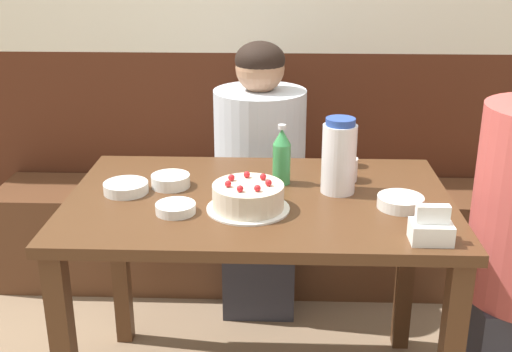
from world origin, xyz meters
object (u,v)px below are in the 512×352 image
at_px(person_pale_blue_shirt, 260,182).
at_px(napkin_holder, 431,229).
at_px(soju_bottle, 282,156).
at_px(glass_water_tall, 347,155).
at_px(bowl_side_dish, 176,208).
at_px(bowl_soup_white, 126,188).
at_px(water_pitcher, 339,157).
at_px(bowl_rice_small, 171,181).
at_px(glass_tumbler_short, 347,169).
at_px(bowl_sauce_shallow, 400,202).
at_px(bench_seat, 265,236).
at_px(birthday_cake, 248,197).

bearing_deg(person_pale_blue_shirt, napkin_holder, 27.30).
bearing_deg(soju_bottle, glass_water_tall, 38.30).
bearing_deg(soju_bottle, person_pale_blue_shirt, 99.57).
bearing_deg(bowl_side_dish, bowl_soup_white, 140.04).
relative_size(water_pitcher, bowl_side_dish, 2.04).
relative_size(bowl_rice_small, bowl_side_dish, 1.06).
bearing_deg(soju_bottle, glass_tumbler_short, 9.66).
bearing_deg(bowl_sauce_shallow, bench_seat, 115.32).
distance_m(napkin_holder, bowl_soup_white, 0.95).
relative_size(bowl_rice_small, glass_tumbler_short, 1.62).
bearing_deg(bowl_rice_small, birthday_cake, -34.17).
height_order(bowl_side_dish, glass_tumbler_short, glass_tumbler_short).
bearing_deg(glass_water_tall, bowl_sauce_shallow, -71.29).
bearing_deg(person_pale_blue_shirt, bowl_side_dish, -16.06).
xyz_separation_m(bowl_sauce_shallow, glass_tumbler_short, (-0.14, 0.23, 0.02)).
height_order(birthday_cake, person_pale_blue_shirt, person_pale_blue_shirt).
bearing_deg(bowl_sauce_shallow, person_pale_blue_shirt, 122.05).
relative_size(bowl_soup_white, bowl_sauce_shallow, 1.02).
relative_size(water_pitcher, person_pale_blue_shirt, 0.21).
relative_size(bowl_sauce_shallow, glass_tumbler_short, 1.80).
bearing_deg(glass_tumbler_short, water_pitcher, -109.62).
relative_size(water_pitcher, napkin_holder, 2.20).
relative_size(bench_seat, bowl_soup_white, 17.22).
xyz_separation_m(water_pitcher, bowl_soup_white, (-0.67, -0.03, -0.10)).
bearing_deg(bowl_side_dish, napkin_holder, -13.14).
bearing_deg(bowl_soup_white, bowl_side_dish, -39.96).
height_order(bench_seat, glass_water_tall, glass_water_tall).
bearing_deg(bowl_sauce_shallow, bowl_soup_white, 174.03).
xyz_separation_m(soju_bottle, bowl_soup_white, (-0.49, -0.10, -0.08)).
bearing_deg(bench_seat, bowl_sauce_shallow, -64.68).
relative_size(bench_seat, bowl_rice_small, 19.39).
bearing_deg(napkin_holder, bowl_rice_small, 153.61).
height_order(birthday_cake, bowl_side_dish, birthday_cake).
xyz_separation_m(water_pitcher, napkin_holder, (0.22, -0.35, -0.08)).
xyz_separation_m(glass_water_tall, glass_tumbler_short, (-0.01, -0.15, -0.00)).
bearing_deg(napkin_holder, soju_bottle, 133.38).
relative_size(bench_seat, napkin_holder, 22.11).
height_order(birthday_cake, soju_bottle, soju_bottle).
bearing_deg(glass_tumbler_short, napkin_holder, -68.46).
bearing_deg(bowl_soup_white, napkin_holder, -19.66).
relative_size(glass_water_tall, person_pale_blue_shirt, 0.07).
xyz_separation_m(bench_seat, bowl_rice_small, (-0.29, -0.75, 0.56)).
bearing_deg(birthday_cake, napkin_holder, -21.80).
distance_m(bowl_side_dish, person_pale_blue_shirt, 0.83).
bearing_deg(bowl_side_dish, soju_bottle, 39.43).
relative_size(water_pitcher, bowl_sauce_shallow, 1.74).
bearing_deg(soju_bottle, bowl_rice_small, -172.89).
xyz_separation_m(bench_seat, bowl_side_dish, (-0.24, -0.97, 0.55)).
bearing_deg(glass_water_tall, bowl_rice_small, -158.96).
bearing_deg(napkin_holder, birthday_cake, 158.20).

